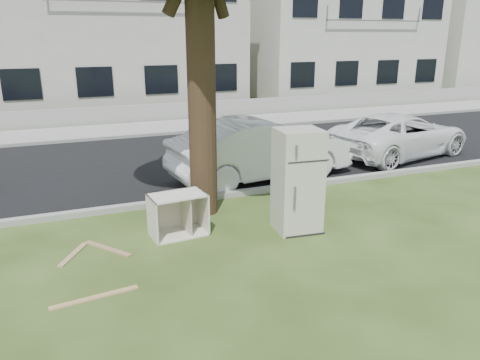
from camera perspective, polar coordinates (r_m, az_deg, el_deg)
name	(u,v)px	position (r m, az deg, el deg)	size (l,w,h in m)	color
ground	(258,243)	(8.15, 2.19, -7.71)	(120.00, 120.00, 0.00)	#2C4016
road	(174,160)	(13.54, -8.07, 2.42)	(120.00, 7.00, 0.01)	black
kerb_near	(213,199)	(10.27, -3.31, -2.32)	(120.00, 0.18, 0.12)	gray
kerb_far	(150,136)	(16.93, -10.97, 5.25)	(120.00, 0.18, 0.12)	gray
sidewalk	(142,129)	(18.33, -11.85, 6.12)	(120.00, 2.80, 0.01)	gray
low_wall	(134,114)	(19.82, -12.74, 7.90)	(120.00, 0.15, 0.70)	gray
townhouse_center	(113,29)	(24.44, -15.25, 17.39)	(11.22, 8.16, 7.44)	beige
townhouse_right	(327,35)	(28.52, 10.61, 16.98)	(10.20, 8.16, 6.84)	beige
fridge	(298,181)	(8.45, 7.03, -0.09)	(0.77, 0.72, 1.87)	beige
cabinet	(178,215)	(8.41, -7.57, -4.22)	(0.98, 0.61, 0.76)	silver
plank_a	(95,297)	(6.87, -17.27, -13.52)	(1.19, 0.10, 0.02)	tan
plank_b	(108,249)	(8.23, -15.84, -8.05)	(1.02, 0.10, 0.02)	#9A7950
plank_c	(73,254)	(8.20, -19.68, -8.54)	(0.86, 0.10, 0.02)	tan
car_center	(261,149)	(11.55, 2.59, 3.80)	(1.59, 4.56, 1.50)	silver
car_right	(400,135)	(14.56, 18.89, 5.23)	(2.10, 4.55, 1.27)	white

